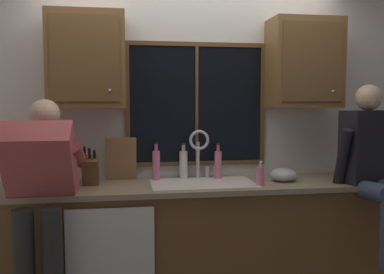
{
  "coord_description": "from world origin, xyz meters",
  "views": [
    {
      "loc": [
        -0.52,
        -3.46,
        1.55
      ],
      "look_at": [
        -0.02,
        -0.3,
        1.28
      ],
      "focal_mm": 39.29,
      "sensor_mm": 36.0,
      "label": 1
    }
  ],
  "objects_px": {
    "person_sitting_on_counter": "(374,161)",
    "bottle_green_glass": "(183,164)",
    "knife_block": "(90,171)",
    "mixing_bowl": "(283,175)",
    "bottle_tall_clear": "(218,164)",
    "bottle_amber_small": "(156,165)",
    "person_standing": "(41,191)",
    "soap_dispenser": "(260,176)",
    "cutting_board": "(121,159)"
  },
  "relations": [
    {
      "from": "mixing_bowl",
      "to": "person_sitting_on_counter",
      "type": "bearing_deg",
      "value": -22.6
    },
    {
      "from": "knife_block",
      "to": "soap_dispenser",
      "type": "xyz_separation_m",
      "value": [
        1.27,
        -0.2,
        -0.04
      ]
    },
    {
      "from": "mixing_bowl",
      "to": "bottle_amber_small",
      "type": "height_order",
      "value": "bottle_amber_small"
    },
    {
      "from": "knife_block",
      "to": "person_sitting_on_counter",
      "type": "bearing_deg",
      "value": -8.49
    },
    {
      "from": "person_sitting_on_counter",
      "to": "bottle_amber_small",
      "type": "bearing_deg",
      "value": 164.85
    },
    {
      "from": "soap_dispenser",
      "to": "bottle_amber_small",
      "type": "relative_size",
      "value": 0.61
    },
    {
      "from": "mixing_bowl",
      "to": "bottle_amber_small",
      "type": "xyz_separation_m",
      "value": [
        -1.0,
        0.18,
        0.08
      ]
    },
    {
      "from": "cutting_board",
      "to": "knife_block",
      "type": "bearing_deg",
      "value": -143.57
    },
    {
      "from": "knife_block",
      "to": "mixing_bowl",
      "type": "xyz_separation_m",
      "value": [
        1.5,
        -0.06,
        -0.06
      ]
    },
    {
      "from": "mixing_bowl",
      "to": "bottle_green_glass",
      "type": "bearing_deg",
      "value": 162.87
    },
    {
      "from": "knife_block",
      "to": "bottle_green_glass",
      "type": "xyz_separation_m",
      "value": [
        0.73,
        0.18,
        0.01
      ]
    },
    {
      "from": "person_sitting_on_counter",
      "to": "bottle_tall_clear",
      "type": "relative_size",
      "value": 4.34
    },
    {
      "from": "bottle_amber_small",
      "to": "knife_block",
      "type": "bearing_deg",
      "value": -166.46
    },
    {
      "from": "bottle_green_glass",
      "to": "knife_block",
      "type": "bearing_deg",
      "value": -166.32
    },
    {
      "from": "mixing_bowl",
      "to": "bottle_green_glass",
      "type": "xyz_separation_m",
      "value": [
        -0.77,
        0.24,
        0.07
      ]
    },
    {
      "from": "person_sitting_on_counter",
      "to": "mixing_bowl",
      "type": "distance_m",
      "value": 0.68
    },
    {
      "from": "soap_dispenser",
      "to": "bottle_tall_clear",
      "type": "distance_m",
      "value": 0.41
    },
    {
      "from": "bottle_amber_small",
      "to": "mixing_bowl",
      "type": "bearing_deg",
      "value": -10.24
    },
    {
      "from": "bottle_tall_clear",
      "to": "bottle_amber_small",
      "type": "bearing_deg",
      "value": -179.94
    },
    {
      "from": "bottle_amber_small",
      "to": "cutting_board",
      "type": "bearing_deg",
      "value": 170.29
    },
    {
      "from": "person_standing",
      "to": "knife_block",
      "type": "xyz_separation_m",
      "value": [
        0.29,
        0.36,
        0.07
      ]
    },
    {
      "from": "knife_block",
      "to": "mixing_bowl",
      "type": "height_order",
      "value": "knife_block"
    },
    {
      "from": "cutting_board",
      "to": "soap_dispenser",
      "type": "distance_m",
      "value": 1.1
    },
    {
      "from": "soap_dispenser",
      "to": "bottle_amber_small",
      "type": "xyz_separation_m",
      "value": [
        -0.76,
        0.32,
        0.06
      ]
    },
    {
      "from": "person_sitting_on_counter",
      "to": "bottle_tall_clear",
      "type": "distance_m",
      "value": 1.19
    },
    {
      "from": "person_sitting_on_counter",
      "to": "bottle_green_glass",
      "type": "distance_m",
      "value": 1.47
    },
    {
      "from": "bottle_green_glass",
      "to": "bottle_tall_clear",
      "type": "bearing_deg",
      "value": -11.43
    },
    {
      "from": "person_sitting_on_counter",
      "to": "soap_dispenser",
      "type": "bearing_deg",
      "value": 172.0
    },
    {
      "from": "bottle_tall_clear",
      "to": "mixing_bowl",
      "type": "bearing_deg",
      "value": -20.23
    },
    {
      "from": "knife_block",
      "to": "bottle_amber_small",
      "type": "relative_size",
      "value": 1.05
    },
    {
      "from": "person_standing",
      "to": "bottle_tall_clear",
      "type": "distance_m",
      "value": 1.39
    },
    {
      "from": "person_standing",
      "to": "bottle_tall_clear",
      "type": "height_order",
      "value": "person_standing"
    },
    {
      "from": "cutting_board",
      "to": "bottle_tall_clear",
      "type": "relative_size",
      "value": 1.21
    },
    {
      "from": "mixing_bowl",
      "to": "bottle_amber_small",
      "type": "relative_size",
      "value": 0.7
    },
    {
      "from": "person_sitting_on_counter",
      "to": "bottle_green_glass",
      "type": "bearing_deg",
      "value": 160.39
    },
    {
      "from": "bottle_green_glass",
      "to": "person_standing",
      "type": "bearing_deg",
      "value": -152.07
    },
    {
      "from": "person_sitting_on_counter",
      "to": "knife_block",
      "type": "distance_m",
      "value": 2.14
    },
    {
      "from": "cutting_board",
      "to": "bottle_amber_small",
      "type": "distance_m",
      "value": 0.28
    },
    {
      "from": "person_standing",
      "to": "soap_dispenser",
      "type": "bearing_deg",
      "value": 6.14
    },
    {
      "from": "knife_block",
      "to": "soap_dispenser",
      "type": "height_order",
      "value": "knife_block"
    },
    {
      "from": "person_standing",
      "to": "bottle_amber_small",
      "type": "distance_m",
      "value": 0.93
    },
    {
      "from": "mixing_bowl",
      "to": "bottle_green_glass",
      "type": "height_order",
      "value": "bottle_green_glass"
    },
    {
      "from": "person_sitting_on_counter",
      "to": "mixing_bowl",
      "type": "bearing_deg",
      "value": 157.4
    },
    {
      "from": "knife_block",
      "to": "cutting_board",
      "type": "bearing_deg",
      "value": 36.43
    },
    {
      "from": "cutting_board",
      "to": "bottle_tall_clear",
      "type": "distance_m",
      "value": 0.78
    },
    {
      "from": "knife_block",
      "to": "bottle_tall_clear",
      "type": "height_order",
      "value": "knife_block"
    },
    {
      "from": "bottle_green_glass",
      "to": "bottle_tall_clear",
      "type": "height_order",
      "value": "same"
    },
    {
      "from": "knife_block",
      "to": "soap_dispenser",
      "type": "relative_size",
      "value": 1.7
    },
    {
      "from": "person_standing",
      "to": "bottle_amber_small",
      "type": "relative_size",
      "value": 5.11
    },
    {
      "from": "bottle_tall_clear",
      "to": "bottle_amber_small",
      "type": "distance_m",
      "value": 0.51
    }
  ]
}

